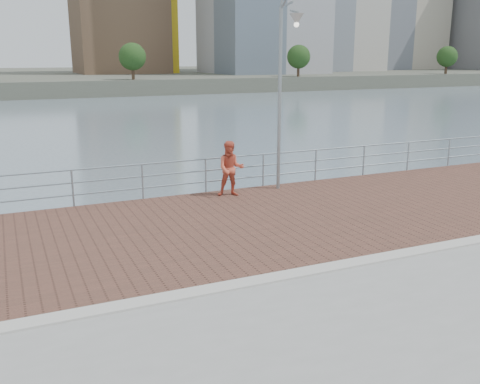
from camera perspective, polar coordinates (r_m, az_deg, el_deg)
name	(u,v)px	position (r m, az deg, el deg)	size (l,w,h in m)	color
water	(279,367)	(11.74, 4.19, -18.13)	(400.00, 400.00, 0.00)	slate
brick_lane	(215,226)	(13.85, -2.71, -3.67)	(40.00, 6.80, 0.02)	brown
curb	(281,277)	(10.78, 4.39, -8.99)	(40.00, 0.40, 0.06)	#B7B5AD
far_shore	(20,78)	(131.36, -22.42, 11.16)	(320.00, 95.00, 2.50)	#4C5142
guardrail	(175,174)	(16.78, -6.99, 1.87)	(39.06, 0.06, 1.13)	#8C9EA8
street_lamp	(287,62)	(16.86, 5.01, 13.66)	(0.42, 1.22, 5.77)	gray
bystander	(231,169)	(16.58, -0.99, 2.50)	(0.84, 0.65, 1.72)	#D6583F
shoreline_trees	(116,56)	(87.39, -13.08, 13.97)	(169.17, 4.91, 6.55)	#473323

